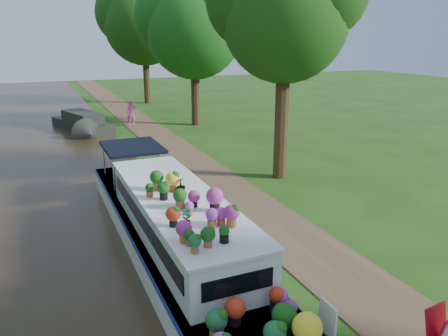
% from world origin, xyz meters
% --- Properties ---
extents(ground, '(100.00, 100.00, 0.00)m').
position_xyz_m(ground, '(0.00, 0.00, 0.00)').
color(ground, '#1E4411').
rests_on(ground, ground).
extents(canal_water, '(10.00, 100.00, 0.02)m').
position_xyz_m(canal_water, '(-6.00, 0.00, 0.01)').
color(canal_water, black).
rests_on(canal_water, ground).
extents(towpath, '(2.20, 100.00, 0.03)m').
position_xyz_m(towpath, '(1.20, 0.00, 0.01)').
color(towpath, brown).
rests_on(towpath, ground).
extents(plant_boat, '(2.29, 13.52, 2.27)m').
position_xyz_m(plant_boat, '(-2.25, -2.30, 0.85)').
color(plant_boat, white).
rests_on(plant_boat, canal_water).
extents(tree_near_overhang, '(5.52, 5.28, 8.99)m').
position_xyz_m(tree_near_overhang, '(3.79, 3.06, 6.60)').
color(tree_near_overhang, black).
rests_on(tree_near_overhang, ground).
extents(tree_near_mid, '(6.90, 6.60, 9.40)m').
position_xyz_m(tree_near_mid, '(4.48, 15.08, 6.44)').
color(tree_near_mid, black).
rests_on(tree_near_mid, ground).
extents(tree_near_far, '(7.59, 7.26, 10.30)m').
position_xyz_m(tree_near_far, '(3.98, 26.09, 7.05)').
color(tree_near_far, black).
rests_on(tree_near_far, ground).
extents(second_boat, '(3.37, 6.37, 1.16)m').
position_xyz_m(second_boat, '(-2.57, 16.04, 0.47)').
color(second_boat, black).
rests_on(second_boat, canal_water).
extents(sandwich_board, '(0.58, 0.50, 0.89)m').
position_xyz_m(sandwich_board, '(1.07, -7.35, 0.43)').
color(sandwich_board, red).
rests_on(sandwich_board, towpath).
extents(pedestrian_pink, '(0.66, 0.50, 1.64)m').
position_xyz_m(pedestrian_pink, '(0.50, 16.25, 0.85)').
color(pedestrian_pink, '#DA5995').
rests_on(pedestrian_pink, towpath).
extents(verge_plant, '(0.47, 0.42, 0.46)m').
position_xyz_m(verge_plant, '(-0.60, -0.52, 0.23)').
color(verge_plant, '#216E21').
rests_on(verge_plant, ground).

